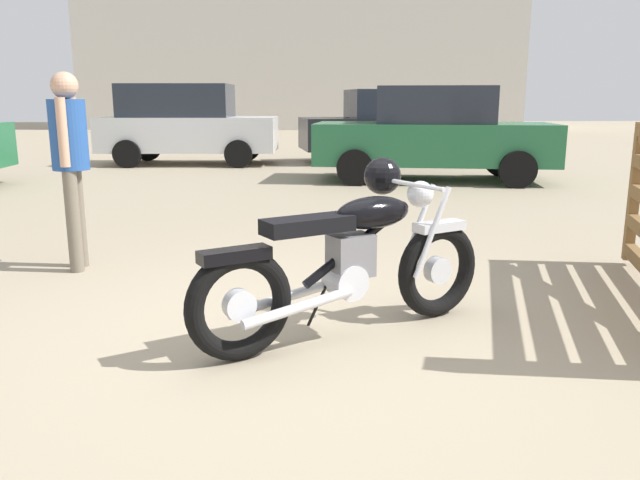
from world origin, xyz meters
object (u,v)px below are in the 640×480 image
object	(u,v)px
pale_sedan_back	(186,123)
red_hatchback_near	(433,134)
bystander	(70,151)
blue_hatchback_right	(391,126)
vintage_motorcycle	(353,257)

from	to	relation	value
pale_sedan_back	red_hatchback_near	size ratio (longest dim) A/B	0.90
pale_sedan_back	red_hatchback_near	bearing A→B (deg)	-30.46
bystander	pale_sedan_back	bearing A→B (deg)	-92.34
red_hatchback_near	blue_hatchback_right	bearing A→B (deg)	-77.76
vintage_motorcycle	pale_sedan_back	distance (m)	11.20
vintage_motorcycle	bystander	distance (m)	2.81
vintage_motorcycle	blue_hatchback_right	distance (m)	11.36
vintage_motorcycle	blue_hatchback_right	world-z (taller)	blue_hatchback_right
blue_hatchback_right	red_hatchback_near	bearing A→B (deg)	-93.21
pale_sedan_back	blue_hatchback_right	size ratio (longest dim) A/B	0.91
vintage_motorcycle	red_hatchback_near	xyz separation A→B (m)	(2.20, 7.60, 0.34)
pale_sedan_back	vintage_motorcycle	bearing A→B (deg)	-72.93
pale_sedan_back	blue_hatchback_right	bearing A→B (deg)	6.81
vintage_motorcycle	bystander	world-z (taller)	bystander
red_hatchback_near	pale_sedan_back	bearing A→B (deg)	-24.16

